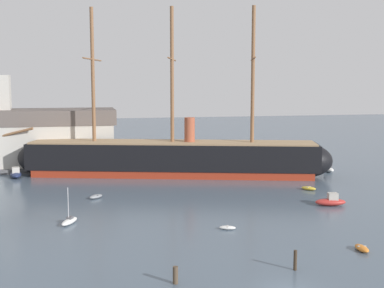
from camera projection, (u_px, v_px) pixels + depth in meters
The scene contains 12 objects.
tall_ship at pixel (172, 158), 91.50m from camera, with size 60.23×22.48×29.70m.
dinghy_foreground_right at pixel (362, 248), 50.90m from camera, with size 1.16×2.36×0.54m.
dinghy_near_centre at pixel (227, 228), 58.24m from camera, with size 2.03×1.40×0.44m.
sailboat_mid_left at pixel (69, 221), 60.50m from camera, with size 2.42×3.49×4.42m.
motorboat_mid_right at pixel (331, 201), 69.47m from camera, with size 4.42×2.51×1.75m.
dinghy_alongside_bow at pixel (96, 197), 73.74m from camera, with size 2.44×2.37×0.56m.
dinghy_alongside_stern at pixel (309, 188), 79.43m from camera, with size 2.32×2.52×0.57m.
motorboat_far_left at pixel (16, 174), 89.81m from camera, with size 2.53×4.76×1.90m.
motorboat_far_right at pixel (328, 169), 95.70m from camera, with size 1.74×3.99×1.66m.
motorboat_distant_centre at pixel (160, 163), 102.45m from camera, with size 2.65×3.68×1.43m.
mooring_piling_nearest at pixel (295, 260), 45.63m from camera, with size 0.31×0.31×1.83m, color #382B1E.
mooring_piling_left_pair at pixel (175, 275), 42.56m from camera, with size 0.44×0.44×1.48m, color #4C3D2D.
Camera 1 is at (-16.14, -36.81, 16.74)m, focal length 47.91 mm.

